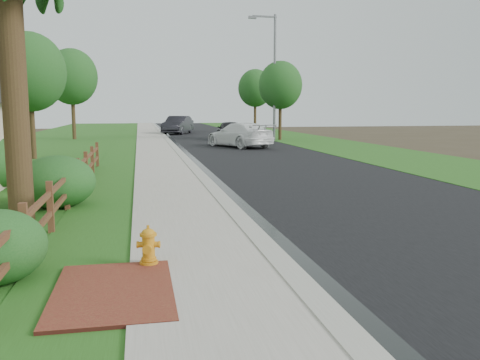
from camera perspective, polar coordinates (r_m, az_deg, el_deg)
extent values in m
plane|color=#372E1E|center=(8.43, 1.64, -9.55)|extent=(120.00, 120.00, 0.00)
cube|color=black|center=(43.38, -2.74, 4.70)|extent=(8.00, 90.00, 0.02)
cube|color=gray|center=(42.96, -8.30, 4.66)|extent=(0.40, 90.00, 0.12)
cube|color=black|center=(42.98, -7.83, 4.62)|extent=(0.50, 90.00, 0.00)
cube|color=gray|center=(42.92, -10.04, 4.60)|extent=(2.20, 90.00, 0.10)
cube|color=#244F16|center=(42.92, -12.58, 4.50)|extent=(1.60, 90.00, 0.06)
cube|color=#244F16|center=(43.35, -19.49, 4.26)|extent=(9.00, 90.00, 0.04)
cube|color=#244F16|center=(44.92, 6.03, 4.79)|extent=(6.00, 90.00, 0.04)
cube|color=maroon|center=(7.29, -14.02, -12.22)|extent=(1.60, 2.40, 0.11)
cube|color=#542B1C|center=(8.66, -23.04, -5.95)|extent=(0.12, 0.12, 1.10)
cube|color=#542B1C|center=(10.97, -20.51, -2.97)|extent=(0.12, 0.12, 1.10)
cube|color=#542B1C|center=(13.31, -18.88, -1.02)|extent=(0.12, 0.12, 1.10)
cube|color=#542B1C|center=(15.67, -17.74, 0.34)|extent=(0.12, 0.12, 1.10)
cube|color=#542B1C|center=(18.04, -16.90, 1.34)|extent=(0.12, 0.12, 1.10)
cube|color=#542B1C|center=(20.41, -16.25, 2.12)|extent=(0.12, 0.12, 1.10)
cube|color=#542B1C|center=(22.79, -15.74, 2.73)|extent=(0.12, 0.12, 1.10)
cube|color=#542B1C|center=(7.56, -24.84, -8.84)|extent=(0.08, 2.35, 0.10)
cube|color=#542B1C|center=(7.46, -25.02, -5.90)|extent=(0.08, 2.35, 0.10)
cube|color=#542B1C|center=(9.83, -21.59, -4.85)|extent=(0.08, 2.35, 0.10)
cube|color=#542B1C|center=(9.75, -21.71, -2.56)|extent=(0.08, 2.35, 0.10)
cube|color=#542B1C|center=(12.15, -19.60, -2.37)|extent=(0.08, 2.35, 0.10)
cube|color=#542B1C|center=(12.09, -19.68, -0.50)|extent=(0.08, 2.35, 0.10)
cube|color=#542B1C|center=(14.50, -18.25, -0.68)|extent=(0.08, 2.35, 0.10)
cube|color=#542B1C|center=(14.45, -18.32, 0.89)|extent=(0.08, 2.35, 0.10)
cube|color=#542B1C|center=(16.86, -17.27, 0.54)|extent=(0.08, 2.35, 0.10)
cube|color=#542B1C|center=(16.82, -17.33, 1.89)|extent=(0.08, 2.35, 0.10)
cube|color=#542B1C|center=(19.23, -16.54, 1.46)|extent=(0.08, 2.35, 0.10)
cube|color=#542B1C|center=(19.19, -16.59, 2.64)|extent=(0.08, 2.35, 0.10)
cube|color=#542B1C|center=(21.61, -15.97, 2.17)|extent=(0.08, 2.35, 0.10)
cube|color=#542B1C|center=(21.58, -16.01, 3.23)|extent=(0.08, 2.35, 0.10)
cylinder|color=#3B2218|center=(11.61, -23.95, 8.36)|extent=(0.52, 0.52, 5.50)
cylinder|color=gold|center=(8.29, -10.19, -9.08)|extent=(0.29, 0.29, 0.05)
cylinder|color=gold|center=(8.22, -10.23, -7.55)|extent=(0.20, 0.20, 0.45)
cylinder|color=gold|center=(8.27, -10.20, -8.69)|extent=(0.24, 0.24, 0.04)
cylinder|color=gold|center=(8.17, -10.27, -6.04)|extent=(0.27, 0.27, 0.04)
ellipsoid|color=gold|center=(8.16, -10.27, -5.92)|extent=(0.21, 0.21, 0.16)
cylinder|color=gold|center=(8.14, -10.29, -5.22)|extent=(0.05, 0.05, 0.06)
cylinder|color=gold|center=(8.09, -10.36, -7.61)|extent=(0.14, 0.12, 0.13)
cylinder|color=gold|center=(8.23, -11.25, -7.13)|extent=(0.13, 0.12, 0.10)
cylinder|color=gold|center=(8.19, -9.22, -7.15)|extent=(0.13, 0.12, 0.10)
imported|color=white|center=(33.48, -0.06, 5.10)|extent=(4.23, 5.94, 1.60)
imported|color=black|center=(41.16, -1.20, 5.62)|extent=(2.11, 4.66, 1.55)
imported|color=black|center=(51.09, -7.00, 6.16)|extent=(3.63, 5.70, 1.77)
cylinder|color=slate|center=(40.45, 3.91, 11.30)|extent=(0.19, 0.19, 9.70)
cube|color=slate|center=(40.70, 2.77, 17.86)|extent=(1.94, 0.27, 0.13)
cube|color=slate|center=(40.40, 1.40, 17.79)|extent=(0.61, 0.28, 0.19)
ellipsoid|color=brown|center=(16.57, -18.41, -0.13)|extent=(1.00, 0.80, 0.62)
ellipsoid|color=#1C4D1B|center=(13.82, -19.87, -0.20)|extent=(2.22, 2.22, 1.36)
cylinder|color=#3B2218|center=(27.40, -22.30, 6.08)|extent=(0.26, 0.26, 3.78)
ellipsoid|color=#1C4D1B|center=(27.45, -22.58, 11.15)|extent=(3.53, 3.53, 3.89)
cylinder|color=#3B2218|center=(43.73, -18.21, 7.22)|extent=(0.30, 0.30, 4.43)
ellipsoid|color=#1C4D1B|center=(43.80, -18.38, 10.95)|extent=(4.09, 4.09, 4.50)
cylinder|color=#3B2218|center=(41.09, 4.53, 7.15)|extent=(0.26, 0.26, 3.83)
ellipsoid|color=#1C4D1B|center=(41.12, 4.56, 10.58)|extent=(3.46, 3.46, 3.81)
cylinder|color=#3B2218|center=(54.21, 1.71, 7.52)|extent=(0.28, 0.28, 4.07)
ellipsoid|color=#1C4D1B|center=(54.25, 1.72, 10.28)|extent=(3.59, 3.59, 3.95)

